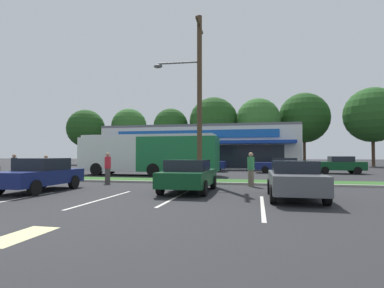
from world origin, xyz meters
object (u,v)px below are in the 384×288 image
(car_0, at_px, (189,175))
(car_4, at_px, (282,165))
(car_5, at_px, (203,164))
(utility_pole, at_px, (197,93))
(pedestrian_near_bench, at_px, (108,168))
(car_3, at_px, (295,179))
(pedestrian_mid, at_px, (251,169))
(car_1, at_px, (339,165))
(car_2, at_px, (40,174))
(pedestrian_by_pole, at_px, (14,168))
(city_bus, at_px, (148,153))
(pedestrian_far, at_px, (46,168))

(car_0, relative_size, car_4, 0.90)
(car_5, bearing_deg, utility_pole, -81.85)
(car_0, relative_size, pedestrian_near_bench, 2.39)
(car_3, xyz_separation_m, pedestrian_mid, (-1.69, 4.24, 0.16))
(car_3, xyz_separation_m, car_4, (0.81, 16.80, -0.01))
(car_1, relative_size, car_2, 0.96)
(pedestrian_near_bench, bearing_deg, car_5, -20.20)
(car_1, xyz_separation_m, car_4, (-4.83, -0.14, -0.06))
(utility_pole, relative_size, car_4, 2.16)
(utility_pole, xyz_separation_m, car_2, (-6.07, -5.97, -4.66))
(car_0, relative_size, pedestrian_mid, 2.39)
(utility_pole, xyz_separation_m, pedestrian_near_bench, (-4.97, -1.71, -4.53))
(car_3, distance_m, pedestrian_by_pole, 16.39)
(city_bus, bearing_deg, car_5, -117.02)
(car_0, xyz_separation_m, car_1, (9.98, 15.73, 0.04))
(car_4, xyz_separation_m, pedestrian_by_pole, (-16.71, -12.85, 0.13))
(car_0, xyz_separation_m, pedestrian_mid, (2.65, 3.04, 0.15))
(car_1, bearing_deg, city_bus, 19.91)
(utility_pole, relative_size, pedestrian_near_bench, 5.72)
(car_2, xyz_separation_m, pedestrian_far, (-3.27, 4.62, 0.06))
(utility_pole, height_order, pedestrian_far, utility_pole)
(utility_pole, distance_m, car_5, 12.74)
(utility_pole, relative_size, car_3, 2.44)
(car_0, bearing_deg, pedestrian_mid, -41.06)
(car_1, bearing_deg, car_5, -3.89)
(city_bus, height_order, car_4, city_bus)
(car_0, xyz_separation_m, car_3, (4.34, -1.21, -0.00))
(car_1, relative_size, pedestrian_far, 2.54)
(car_1, bearing_deg, car_0, 57.62)
(car_0, relative_size, car_1, 1.02)
(car_0, xyz_separation_m, pedestrian_far, (-9.91, 3.47, 0.08))
(car_0, height_order, car_3, car_0)
(car_0, xyz_separation_m, car_2, (-6.64, -1.15, 0.02))
(car_4, bearing_deg, pedestrian_far, 38.84)
(car_3, relative_size, car_4, 0.88)
(car_3, bearing_deg, utility_pole, -140.90)
(pedestrian_far, bearing_deg, car_1, -120.30)
(car_2, bearing_deg, pedestrian_by_pole, -128.27)
(utility_pole, distance_m, car_4, 13.06)
(car_2, relative_size, pedestrian_far, 2.65)
(pedestrian_mid, distance_m, pedestrian_far, 12.56)
(car_2, distance_m, car_5, 18.25)
(car_0, xyz_separation_m, pedestrian_near_bench, (-5.53, 3.12, 0.15))
(pedestrian_by_pole, relative_size, pedestrian_mid, 0.96)
(car_5, bearing_deg, pedestrian_by_pole, -123.98)
(car_1, bearing_deg, pedestrian_near_bench, 39.13)
(city_bus, xyz_separation_m, car_2, (-1.03, -11.24, -1.00))
(car_3, relative_size, car_5, 0.98)
(car_0, height_order, pedestrian_near_bench, pedestrian_near_bench)
(car_1, xyz_separation_m, car_2, (-16.61, -16.88, -0.02))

